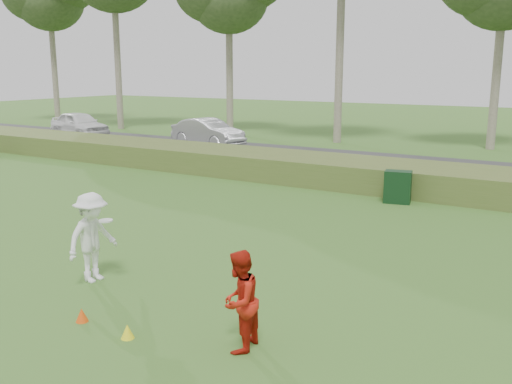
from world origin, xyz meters
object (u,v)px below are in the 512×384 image
Objects in this scene: cone_orange at (82,315)px; car_left at (80,124)px; player_white at (92,237)px; car_mid at (208,132)px; player_red at (239,301)px; utility_cabinet at (398,187)px; cone_yellow at (127,331)px.

car_left is at bearing 137.84° from cone_orange.
player_white is 19.96m from car_mid.
player_red is 6.66× the size of cone_orange.
player_red is at bearing -132.24° from car_mid.
player_red is 1.52× the size of utility_cabinet.
player_red reaches higher than car_mid.
cone_orange is at bearing -137.24° from player_white.
cone_orange is 0.23× the size of utility_cabinet.
utility_cabinet is 0.23× the size of car_left.
utility_cabinet reaches higher than cone_yellow.
player_red is at bearing 11.11° from cone_orange.
cone_yellow is (-1.70, -0.60, -0.66)m from player_red.
car_mid is at bearing -71.76° from car_left.
car_left is at bearing 139.25° from cone_yellow.
car_mid is (-9.74, 17.42, -0.11)m from player_white.
car_mid reaches higher than utility_cabinet.
player_white is at bearing -119.29° from utility_cabinet.
cone_orange is 26.85m from car_left.
cone_yellow is 0.05× the size of car_mid.
cone_orange is (1.24, -1.46, -0.78)m from player_white.
player_red is 2.91m from cone_orange.
car_left reaches higher than player_red.
player_white reaches higher than car_left.
player_white is 2.88m from cone_yellow.
utility_cabinet reaches higher than cone_orange.
cone_yellow is at bearing -105.57° from utility_cabinet.
cone_orange is 21.85m from car_mid.
cone_orange is at bearing -111.04° from utility_cabinet.
player_red is 28.63m from car_left.
cone_yellow is at bearing -118.04° from car_left.
player_white is at bearing -109.83° from player_red.
cone_yellow is 0.05× the size of car_left.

